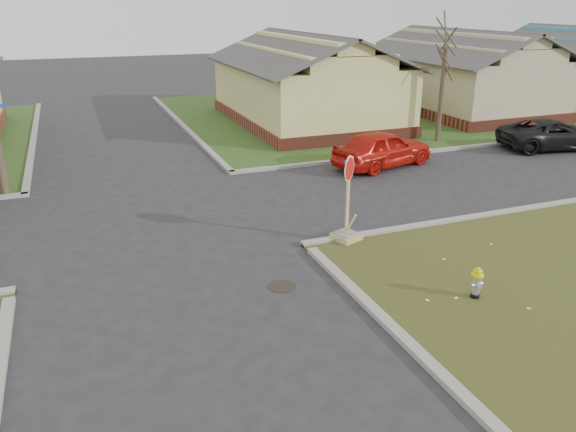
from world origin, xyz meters
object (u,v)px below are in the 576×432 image
object	(u,v)px
fire_hydrant	(477,281)
dark_pickup	(553,134)
red_sedan	(383,148)
stop_sign	(347,222)

from	to	relation	value
fire_hydrant	dark_pickup	world-z (taller)	dark_pickup
dark_pickup	red_sedan	bearing A→B (deg)	100.10
stop_sign	red_sedan	distance (m)	7.73
stop_sign	dark_pickup	distance (m)	14.42
stop_sign	red_sedan	bearing A→B (deg)	32.62
red_sedan	fire_hydrant	bearing A→B (deg)	146.09
red_sedan	dark_pickup	world-z (taller)	red_sedan
fire_hydrant	stop_sign	world-z (taller)	stop_sign
dark_pickup	stop_sign	bearing A→B (deg)	125.86
stop_sign	dark_pickup	bearing A→B (deg)	4.18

